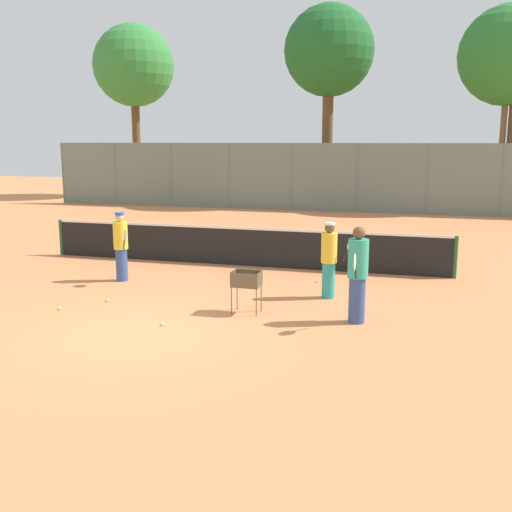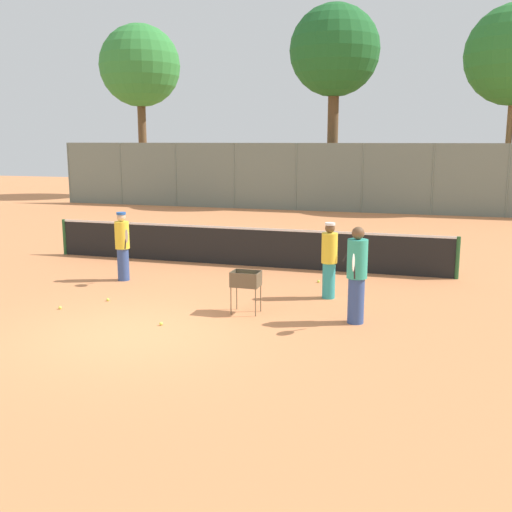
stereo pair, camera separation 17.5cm
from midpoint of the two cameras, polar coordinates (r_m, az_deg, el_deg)
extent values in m
plane|color=#D37F4C|center=(10.99, -11.17, -7.28)|extent=(80.00, 80.00, 0.00)
cylinder|color=#26592D|center=(18.94, -17.52, 1.74)|extent=(0.10, 0.10, 1.07)
cylinder|color=#26592D|center=(15.68, 18.96, -0.17)|extent=(0.10, 0.10, 1.07)
cube|color=black|center=(16.45, -1.05, 0.82)|extent=(11.28, 0.01, 1.01)
cube|color=white|center=(16.37, -1.06, 2.66)|extent=(11.28, 0.02, 0.06)
cylinder|color=slate|center=(34.79, -17.25, 7.57)|extent=(0.08, 0.08, 3.28)
cylinder|color=slate|center=(33.11, -12.60, 7.65)|extent=(0.08, 0.08, 3.28)
cylinder|color=slate|center=(31.66, -7.48, 7.68)|extent=(0.08, 0.08, 3.28)
cylinder|color=slate|center=(30.48, -1.93, 7.64)|extent=(0.08, 0.08, 3.28)
cylinder|color=slate|center=(29.60, 4.02, 7.52)|extent=(0.08, 0.08, 3.28)
cylinder|color=slate|center=(29.05, 10.25, 7.31)|extent=(0.08, 0.08, 3.28)
cylinder|color=slate|center=(28.85, 16.64, 7.01)|extent=(0.08, 0.08, 3.28)
cylinder|color=slate|center=(29.01, 23.02, 6.61)|extent=(0.08, 0.08, 3.28)
cube|color=slate|center=(29.28, 7.11, 7.43)|extent=(28.89, 0.01, 3.28)
cylinder|color=brown|center=(31.71, 23.01, 9.32)|extent=(0.29, 0.29, 5.94)
cylinder|color=brown|center=(37.82, -10.61, 10.43)|extent=(0.49, 0.49, 6.34)
sphere|color=#338438|center=(38.07, -10.86, 17.38)|extent=(4.80, 4.80, 4.80)
cylinder|color=brown|center=(32.01, 7.45, 10.61)|extent=(0.56, 0.56, 6.51)
sphere|color=#1E6028|center=(32.32, 7.66, 18.84)|extent=(4.59, 4.59, 4.59)
cylinder|color=teal|center=(13.17, 7.32, -2.33)|extent=(0.28, 0.28, 0.79)
cylinder|color=yellow|center=(13.03, 7.40, 0.76)|extent=(0.34, 0.34, 0.66)
sphere|color=brown|center=(12.96, 7.44, 2.65)|extent=(0.21, 0.21, 0.21)
cylinder|color=white|center=(12.94, 7.45, 3.05)|extent=(0.22, 0.22, 0.05)
cylinder|color=black|center=(13.05, 8.93, 0.00)|extent=(0.15, 0.05, 0.27)
ellipsoid|color=silver|center=(13.01, 9.73, 0.93)|extent=(0.40, 0.08, 0.43)
cylinder|color=#334C8C|center=(11.46, 9.93, -4.19)|extent=(0.31, 0.31, 0.87)
cylinder|color=teal|center=(11.28, 10.07, -0.26)|extent=(0.38, 0.38, 0.73)
sphere|color=brown|center=(11.20, 10.15, 2.16)|extent=(0.24, 0.24, 0.24)
cylinder|color=black|center=(10.96, 9.81, -1.56)|extent=(0.03, 0.15, 0.27)
ellipsoid|color=silver|center=(10.73, 9.73, -0.62)|extent=(0.03, 0.40, 0.43)
cylinder|color=#334C8C|center=(15.07, -12.20, -0.78)|extent=(0.28, 0.28, 0.80)
cylinder|color=yellow|center=(14.94, -12.32, 1.96)|extent=(0.35, 0.35, 0.67)
sphere|color=#DBB28C|center=(14.88, -12.39, 3.64)|extent=(0.22, 0.22, 0.22)
cylinder|color=#2659B2|center=(14.87, -12.40, 3.99)|extent=(0.23, 0.23, 0.05)
cylinder|color=black|center=(14.62, -12.00, 1.13)|extent=(0.12, 0.13, 0.27)
ellipsoid|color=silver|center=(14.42, -11.89, 1.88)|extent=(0.28, 0.32, 0.43)
cylinder|color=brown|center=(11.90, -1.98, -4.28)|extent=(0.02, 0.02, 0.55)
cylinder|color=brown|center=(11.75, 0.38, -4.48)|extent=(0.02, 0.02, 0.55)
cylinder|color=brown|center=(12.22, -1.44, -3.86)|extent=(0.02, 0.02, 0.55)
cylinder|color=brown|center=(12.08, 0.87, -4.04)|extent=(0.02, 0.02, 0.55)
cube|color=brown|center=(11.91, -0.55, -2.86)|extent=(0.55, 0.40, 0.01)
cube|color=brown|center=(11.69, -0.84, -2.39)|extent=(0.55, 0.01, 0.30)
cube|color=brown|center=(12.07, -0.27, -1.98)|extent=(0.55, 0.01, 0.30)
cube|color=brown|center=(11.96, -1.81, -2.09)|extent=(0.01, 0.40, 0.30)
cube|color=brown|center=(11.80, 0.72, -2.27)|extent=(0.01, 0.40, 0.30)
sphere|color=#D1E54C|center=(11.74, -0.39, -2.86)|extent=(0.07, 0.07, 0.07)
sphere|color=#D1E54C|center=(11.97, -0.76, -2.60)|extent=(0.07, 0.07, 0.07)
sphere|color=#D1E54C|center=(11.98, 0.17, -2.58)|extent=(0.07, 0.07, 0.07)
sphere|color=#D1E54C|center=(11.99, -0.11, -2.57)|extent=(0.07, 0.07, 0.07)
sphere|color=#D1E54C|center=(11.89, -0.02, -2.43)|extent=(0.07, 0.07, 0.07)
sphere|color=#D1E54C|center=(11.78, -0.62, -2.55)|extent=(0.07, 0.07, 0.07)
sphere|color=#D1E54C|center=(12.07, -1.22, -2.23)|extent=(0.07, 0.07, 0.07)
sphere|color=#D1E54C|center=(11.96, 0.53, -2.61)|extent=(0.07, 0.07, 0.07)
sphere|color=#D1E54C|center=(11.90, -1.61, -2.68)|extent=(0.07, 0.07, 0.07)
sphere|color=#D1E54C|center=(12.01, -0.08, -2.30)|extent=(0.07, 0.07, 0.07)
sphere|color=#D1E54C|center=(11.82, -0.91, -2.51)|extent=(0.07, 0.07, 0.07)
sphere|color=#D1E54C|center=(11.97, -0.86, -2.34)|extent=(0.07, 0.07, 0.07)
sphere|color=#D1E54C|center=(12.04, -1.35, -2.52)|extent=(0.07, 0.07, 0.07)
sphere|color=#D1E54C|center=(11.92, 0.11, -2.65)|extent=(0.07, 0.07, 0.07)
sphere|color=#D1E54C|center=(12.91, -17.79, -4.70)|extent=(0.07, 0.07, 0.07)
sphere|color=#D1E54C|center=(13.27, -13.56, -4.05)|extent=(0.07, 0.07, 0.07)
sphere|color=#D1E54C|center=(14.64, 6.31, -2.41)|extent=(0.07, 0.07, 0.07)
sphere|color=#D1E54C|center=(11.37, -8.59, -6.39)|extent=(0.07, 0.07, 0.07)
camera|label=1|loc=(0.09, -89.60, 0.08)|focal=42.00mm
camera|label=2|loc=(0.09, 90.40, -0.08)|focal=42.00mm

